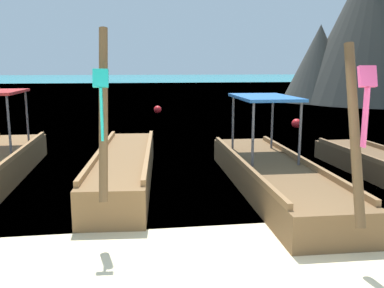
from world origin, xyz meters
name	(u,v)px	position (x,y,z in m)	size (l,w,h in m)	color
sea_water	(138,82)	(0.00, 62.18, 0.00)	(120.00, 120.00, 0.00)	teal
longtail_boat_turquoise_ribbon	(125,168)	(-1.33, 4.79, 0.34)	(1.47, 5.91, 2.94)	brown
longtail_boat_pink_ribbon	(273,174)	(1.56, 3.86, 0.33)	(1.46, 6.26, 2.70)	brown
karst_rock	(368,25)	(14.42, 22.70, 5.09)	(10.38, 9.46, 10.74)	#383833
mooring_buoy_near	(158,110)	(0.21, 17.95, 0.20)	(0.40, 0.40, 0.40)	red
mooring_buoy_far	(296,124)	(5.28, 11.79, 0.19)	(0.38, 0.38, 0.38)	red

